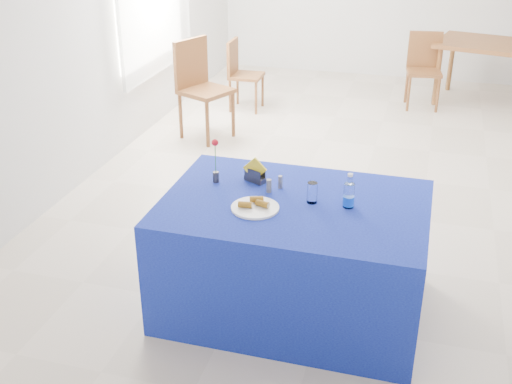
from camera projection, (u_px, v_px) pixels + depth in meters
floor at (366, 175)px, 6.05m from camera, size 7.00×7.00×0.00m
plate at (255, 208)px, 3.79m from camera, size 0.29×0.29×0.01m
drinking_glass at (312, 193)px, 3.84m from camera, size 0.06×0.06×0.13m
salt_shaker at (280, 182)px, 4.03m from camera, size 0.03×0.03×0.08m
pepper_shaker at (269, 186)px, 3.98m from camera, size 0.03×0.03×0.08m
blue_table at (293, 256)px, 4.04m from camera, size 1.60×1.10×0.76m
water_bottle at (349, 196)px, 3.78m from camera, size 0.07×0.07×0.21m
napkin_holder at (255, 175)px, 4.11m from camera, size 0.16×0.11×0.17m
rose_vase at (216, 162)px, 4.07m from camera, size 0.04×0.04×0.29m
oak_table at (498, 50)px, 7.68m from camera, size 1.55×1.18×0.76m
chair_bg_left at (424, 64)px, 7.70m from camera, size 0.45×0.45×0.89m
chair_win_a at (199, 82)px, 6.74m from camera, size 0.61×0.61×1.03m
chair_win_b at (240, 70)px, 7.60m from camera, size 0.38×0.38×0.83m
banana_pieces at (255, 203)px, 3.79m from camera, size 0.18×0.14×0.04m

